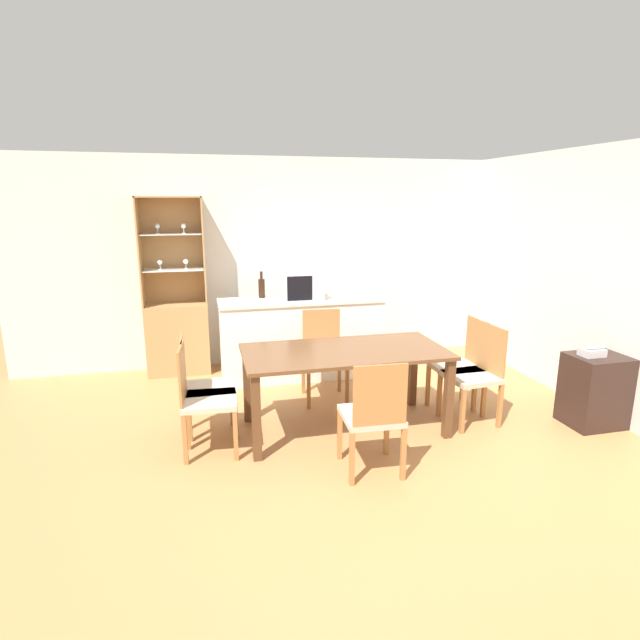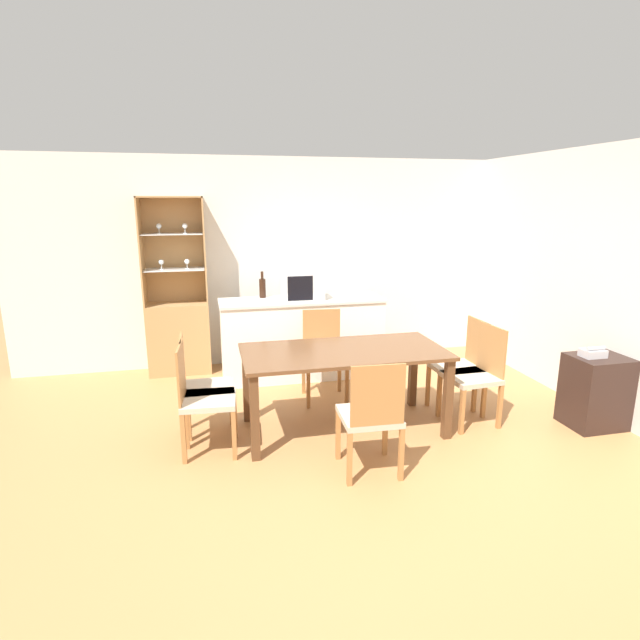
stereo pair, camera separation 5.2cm
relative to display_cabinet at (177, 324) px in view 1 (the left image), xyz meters
The scene contains 16 objects.
ground_plane 2.89m from the display_cabinet, 58.84° to the right, with size 18.00×18.00×0.00m, color #B27A47.
wall_back 1.63m from the display_cabinet, ahead, with size 6.80×0.06×2.55m.
wall_right 4.61m from the display_cabinet, 27.65° to the right, with size 0.06×4.60×2.55m.
kitchen_counter 1.50m from the display_cabinet, 18.98° to the right, with size 1.89×0.57×0.93m.
display_cabinet is the anchor object (origin of this frame).
dining_table 2.48m from the display_cabinet, 52.75° to the right, with size 1.78×0.87×0.75m.
dining_chair_head_near 3.12m from the display_cabinet, 61.36° to the right, with size 0.45×0.45×0.92m.
dining_chair_head_far 1.93m from the display_cabinet, 38.66° to the right, with size 0.46×0.46×0.92m.
dining_chair_side_left_far 1.86m from the display_cabinet, 81.62° to the right, with size 0.43×0.43×0.92m.
dining_chair_side_right_near 3.44m from the display_cabinet, 37.58° to the right, with size 0.46×0.46×0.92m.
dining_chair_side_left_near 2.12m from the display_cabinet, 82.63° to the right, with size 0.46×0.46×0.92m.
dining_chair_side_right_far 3.29m from the display_cabinet, 34.02° to the right, with size 0.43×0.43×0.92m.
microwave 1.58m from the display_cabinet, 18.27° to the right, with size 0.45×0.38×0.31m.
wine_bottle 1.12m from the display_cabinet, 16.49° to the right, with size 0.07×0.07×0.31m.
side_cabinet 4.48m from the display_cabinet, 32.70° to the right, with size 0.49×0.41×0.67m.
telephone 4.41m from the display_cabinet, 33.11° to the right, with size 0.20×0.14×0.10m.
Camera 1 is at (-1.17, -3.59, 2.04)m, focal length 28.00 mm.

